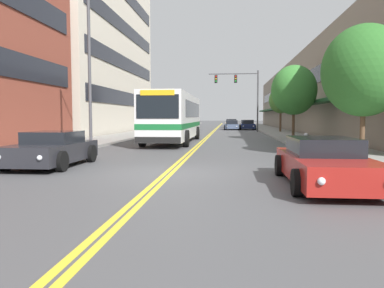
{
  "coord_description": "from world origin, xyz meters",
  "views": [
    {
      "loc": [
        1.88,
        -11.66,
        1.77
      ],
      "look_at": [
        -1.05,
        17.89,
        -0.4
      ],
      "focal_mm": 35.0,
      "sensor_mm": 36.0,
      "label": 1
    }
  ],
  "objects_px": {
    "city_bus": "(175,116)",
    "car_dark_grey_parked_left_mid": "(176,127)",
    "car_champagne_moving_second": "(231,124)",
    "street_tree_right_far": "(281,100)",
    "street_tree_right_near": "(364,71)",
    "car_red_parked_right_foreground": "(324,163)",
    "fire_hydrant": "(306,140)",
    "car_slate_blue_moving_lead": "(232,125)",
    "car_black_moving_third": "(232,123)",
    "car_navy_parked_right_mid": "(247,125)",
    "street_lamp_left_near": "(95,49)",
    "car_charcoal_parked_left_near": "(52,150)",
    "traffic_signal_mast": "(242,89)",
    "street_tree_right_mid": "(294,90)"
  },
  "relations": [
    {
      "from": "car_navy_parked_right_mid",
      "to": "fire_hydrant",
      "type": "bearing_deg",
      "value": -87.28
    },
    {
      "from": "city_bus",
      "to": "car_dark_grey_parked_left_mid",
      "type": "bearing_deg",
      "value": 97.76
    },
    {
      "from": "city_bus",
      "to": "car_red_parked_right_foreground",
      "type": "height_order",
      "value": "city_bus"
    },
    {
      "from": "street_tree_right_near",
      "to": "fire_hydrant",
      "type": "bearing_deg",
      "value": 114.09
    },
    {
      "from": "car_champagne_moving_second",
      "to": "car_black_moving_third",
      "type": "height_order",
      "value": "car_champagne_moving_second"
    },
    {
      "from": "car_navy_parked_right_mid",
      "to": "car_dark_grey_parked_left_mid",
      "type": "bearing_deg",
      "value": -133.88
    },
    {
      "from": "car_red_parked_right_foreground",
      "to": "car_slate_blue_moving_lead",
      "type": "distance_m",
      "value": 41.85
    },
    {
      "from": "car_slate_blue_moving_lead",
      "to": "traffic_signal_mast",
      "type": "height_order",
      "value": "traffic_signal_mast"
    },
    {
      "from": "car_red_parked_right_foreground",
      "to": "car_navy_parked_right_mid",
      "type": "xyz_separation_m",
      "value": [
        0.09,
        42.58,
        0.04
      ]
    },
    {
      "from": "car_red_parked_right_foreground",
      "to": "street_lamp_left_near",
      "type": "distance_m",
      "value": 13.73
    },
    {
      "from": "car_slate_blue_moving_lead",
      "to": "street_tree_right_near",
      "type": "distance_m",
      "value": 35.57
    },
    {
      "from": "car_dark_grey_parked_left_mid",
      "to": "fire_hydrant",
      "type": "bearing_deg",
      "value": -66.06
    },
    {
      "from": "city_bus",
      "to": "car_slate_blue_moving_lead",
      "type": "relative_size",
      "value": 2.59
    },
    {
      "from": "car_dark_grey_parked_left_mid",
      "to": "street_tree_right_near",
      "type": "height_order",
      "value": "street_tree_right_near"
    },
    {
      "from": "city_bus",
      "to": "car_black_moving_third",
      "type": "height_order",
      "value": "city_bus"
    },
    {
      "from": "traffic_signal_mast",
      "to": "fire_hydrant",
      "type": "height_order",
      "value": "traffic_signal_mast"
    },
    {
      "from": "street_tree_right_mid",
      "to": "car_slate_blue_moving_lead",
      "type": "bearing_deg",
      "value": 100.74
    },
    {
      "from": "car_charcoal_parked_left_near",
      "to": "traffic_signal_mast",
      "type": "xyz_separation_m",
      "value": [
        7.74,
        31.77,
        4.47
      ]
    },
    {
      "from": "car_navy_parked_right_mid",
      "to": "street_lamp_left_near",
      "type": "bearing_deg",
      "value": -105.65
    },
    {
      "from": "street_lamp_left_near",
      "to": "street_tree_right_mid",
      "type": "xyz_separation_m",
      "value": [
        11.65,
        9.64,
        -1.49
      ]
    },
    {
      "from": "car_dark_grey_parked_left_mid",
      "to": "car_slate_blue_moving_lead",
      "type": "relative_size",
      "value": 0.89
    },
    {
      "from": "car_dark_grey_parked_left_mid",
      "to": "street_tree_right_near",
      "type": "distance_m",
      "value": 29.42
    },
    {
      "from": "car_navy_parked_right_mid",
      "to": "street_tree_right_far",
      "type": "height_order",
      "value": "street_tree_right_far"
    },
    {
      "from": "car_red_parked_right_foreground",
      "to": "car_black_moving_third",
      "type": "relative_size",
      "value": 1.06
    },
    {
      "from": "car_charcoal_parked_left_near",
      "to": "car_champagne_moving_second",
      "type": "distance_m",
      "value": 47.88
    },
    {
      "from": "car_champagne_moving_second",
      "to": "street_tree_right_near",
      "type": "distance_m",
      "value": 43.93
    },
    {
      "from": "car_champagne_moving_second",
      "to": "fire_hydrant",
      "type": "xyz_separation_m",
      "value": [
        3.7,
        -39.83,
        -0.12
      ]
    },
    {
      "from": "car_dark_grey_parked_left_mid",
      "to": "car_black_moving_third",
      "type": "xyz_separation_m",
      "value": [
        6.68,
        28.22,
        -0.0
      ]
    },
    {
      "from": "city_bus",
      "to": "car_navy_parked_right_mid",
      "type": "xyz_separation_m",
      "value": [
        6.32,
        26.63,
        -1.21
      ]
    },
    {
      "from": "car_slate_blue_moving_lead",
      "to": "street_tree_right_near",
      "type": "height_order",
      "value": "street_tree_right_near"
    },
    {
      "from": "street_tree_right_near",
      "to": "car_black_moving_third",
      "type": "bearing_deg",
      "value": 95.41
    },
    {
      "from": "car_slate_blue_moving_lead",
      "to": "car_black_moving_third",
      "type": "distance_m",
      "value": 19.93
    },
    {
      "from": "car_champagne_moving_second",
      "to": "street_lamp_left_near",
      "type": "relative_size",
      "value": 0.51
    },
    {
      "from": "street_tree_right_near",
      "to": "street_tree_right_mid",
      "type": "xyz_separation_m",
      "value": [
        -0.94,
        11.79,
        0.02
      ]
    },
    {
      "from": "street_lamp_left_near",
      "to": "street_tree_right_near",
      "type": "xyz_separation_m",
      "value": [
        12.59,
        -2.16,
        -1.5
      ]
    },
    {
      "from": "car_red_parked_right_foreground",
      "to": "traffic_signal_mast",
      "type": "relative_size",
      "value": 0.69
    },
    {
      "from": "car_charcoal_parked_left_near",
      "to": "street_lamp_left_near",
      "type": "distance_m",
      "value": 7.66
    },
    {
      "from": "car_charcoal_parked_left_near",
      "to": "car_champagne_moving_second",
      "type": "bearing_deg",
      "value": 81.99
    },
    {
      "from": "car_dark_grey_parked_left_mid",
      "to": "street_tree_right_far",
      "type": "height_order",
      "value": "street_tree_right_far"
    },
    {
      "from": "car_champagne_moving_second",
      "to": "street_tree_right_far",
      "type": "bearing_deg",
      "value": -74.68
    },
    {
      "from": "street_tree_right_near",
      "to": "car_navy_parked_right_mid",
      "type": "bearing_deg",
      "value": 95.05
    },
    {
      "from": "car_charcoal_parked_left_near",
      "to": "car_dark_grey_parked_left_mid",
      "type": "xyz_separation_m",
      "value": [
        0.13,
        30.65,
        0.01
      ]
    },
    {
      "from": "car_navy_parked_right_mid",
      "to": "traffic_signal_mast",
      "type": "xyz_separation_m",
      "value": [
        -1.1,
        -7.95,
        4.45
      ]
    },
    {
      "from": "street_tree_right_near",
      "to": "car_red_parked_right_foreground",
      "type": "bearing_deg",
      "value": -115.65
    },
    {
      "from": "street_tree_right_near",
      "to": "street_tree_right_far",
      "type": "distance_m",
      "value": 24.62
    },
    {
      "from": "city_bus",
      "to": "car_red_parked_right_foreground",
      "type": "xyz_separation_m",
      "value": [
        6.23,
        -15.94,
        -1.25
      ]
    },
    {
      "from": "car_slate_blue_moving_lead",
      "to": "car_black_moving_third",
      "type": "xyz_separation_m",
      "value": [
        0.14,
        19.93,
        0.01
      ]
    },
    {
      "from": "street_tree_right_far",
      "to": "street_tree_right_mid",
      "type": "bearing_deg",
      "value": -93.43
    },
    {
      "from": "car_red_parked_right_foreground",
      "to": "car_navy_parked_right_mid",
      "type": "relative_size",
      "value": 1.01
    },
    {
      "from": "car_champagne_moving_second",
      "to": "fire_hydrant",
      "type": "distance_m",
      "value": 40.0
    }
  ]
}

